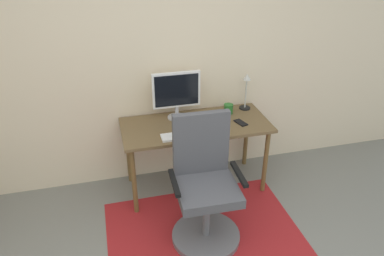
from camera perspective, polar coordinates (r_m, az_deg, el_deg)
wall_back at (r=3.50m, az=-6.96°, el=11.29°), size 6.00×0.10×2.60m
area_rug at (r=3.34m, az=1.65°, el=-15.44°), size 1.64×1.11×0.01m
desk at (r=3.48m, az=0.57°, el=-0.45°), size 1.39×0.62×0.71m
monitor at (r=3.45m, az=-2.44°, el=5.61°), size 0.45×0.18×0.46m
keyboard at (r=3.24m, az=-1.02°, el=-1.13°), size 0.43×0.13×0.02m
computer_mouse at (r=3.32m, az=3.77°, el=-0.22°), size 0.06×0.10×0.03m
coffee_cup at (r=3.64m, az=5.66°, el=2.97°), size 0.09×0.09×0.10m
cell_phone at (r=3.48m, az=7.56°, el=0.83°), size 0.11×0.15×0.01m
desk_lamp at (r=3.69m, az=8.40°, el=6.20°), size 0.11×0.11×0.37m
office_chair at (r=3.03m, az=2.02°, el=-10.01°), size 0.58×0.58×1.09m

